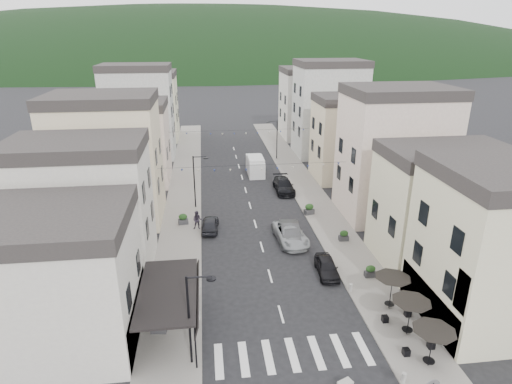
% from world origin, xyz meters
% --- Properties ---
extents(ground, '(700.00, 700.00, 0.00)m').
position_xyz_m(ground, '(0.00, 0.00, 0.00)').
color(ground, black).
rests_on(ground, ground).
extents(sidewalk_left, '(4.00, 76.00, 0.12)m').
position_xyz_m(sidewalk_left, '(-7.50, 32.00, 0.06)').
color(sidewalk_left, slate).
rests_on(sidewalk_left, ground).
extents(sidewalk_right, '(4.00, 76.00, 0.12)m').
position_xyz_m(sidewalk_right, '(7.50, 32.00, 0.06)').
color(sidewalk_right, slate).
rests_on(sidewalk_right, ground).
extents(hill_backdrop, '(640.00, 360.00, 70.00)m').
position_xyz_m(hill_backdrop, '(0.00, 300.00, 0.00)').
color(hill_backdrop, black).
rests_on(hill_backdrop, ground).
extents(boutique_building, '(12.00, 8.00, 8.00)m').
position_xyz_m(boutique_building, '(-15.50, 5.00, 4.00)').
color(boutique_building, beige).
rests_on(boutique_building, ground).
extents(bistro_building, '(10.00, 8.00, 10.00)m').
position_xyz_m(bistro_building, '(14.50, 4.00, 5.00)').
color(bistro_building, beige).
rests_on(bistro_building, ground).
extents(boutique_awning, '(3.77, 7.50, 3.28)m').
position_xyz_m(boutique_awning, '(-7.25, 5.00, 3.11)').
color(boutique_awning, black).
rests_on(boutique_awning, ground).
extents(buildings_row_left, '(10.20, 54.16, 14.00)m').
position_xyz_m(buildings_row_left, '(-14.50, 37.75, 6.12)').
color(buildings_row_left, beige).
rests_on(buildings_row_left, ground).
extents(buildings_row_right, '(10.20, 54.16, 14.50)m').
position_xyz_m(buildings_row_right, '(14.50, 36.59, 6.32)').
color(buildings_row_right, beige).
rests_on(buildings_row_right, ground).
extents(cafe_terrace, '(2.50, 8.10, 2.53)m').
position_xyz_m(cafe_terrace, '(7.70, 2.80, 2.36)').
color(cafe_terrace, black).
rests_on(cafe_terrace, ground).
extents(streetlamp_left_near, '(1.70, 0.56, 6.00)m').
position_xyz_m(streetlamp_left_near, '(-5.82, 2.00, 3.70)').
color(streetlamp_left_near, black).
rests_on(streetlamp_left_near, ground).
extents(streetlamp_left_far, '(1.70, 0.56, 6.00)m').
position_xyz_m(streetlamp_left_far, '(-5.82, 26.00, 3.70)').
color(streetlamp_left_far, black).
rests_on(streetlamp_left_far, ground).
extents(streetlamp_right_far, '(1.70, 0.56, 6.00)m').
position_xyz_m(streetlamp_right_far, '(5.82, 44.00, 3.70)').
color(streetlamp_right_far, black).
rests_on(streetlamp_right_far, ground).
extents(bollards, '(11.66, 10.26, 0.60)m').
position_xyz_m(bollards, '(0.00, 5.50, 0.42)').
color(bollards, gray).
rests_on(bollards, ground).
extents(bunting_near, '(19.00, 0.28, 0.62)m').
position_xyz_m(bunting_near, '(0.00, 22.00, 5.65)').
color(bunting_near, black).
rests_on(bunting_near, ground).
extents(bunting_far, '(19.00, 0.28, 0.62)m').
position_xyz_m(bunting_far, '(0.00, 38.00, 5.65)').
color(bunting_far, black).
rests_on(bunting_far, ground).
extents(parked_car_a, '(1.81, 4.02, 1.34)m').
position_xyz_m(parked_car_a, '(4.60, 10.75, 0.67)').
color(parked_car_a, black).
rests_on(parked_car_a, ground).
extents(parked_car_b, '(2.09, 4.95, 1.59)m').
position_xyz_m(parked_car_b, '(2.80, 16.96, 0.80)').
color(parked_car_b, '#343437').
rests_on(parked_car_b, ground).
extents(parked_car_c, '(2.97, 5.74, 1.55)m').
position_xyz_m(parked_car_c, '(2.80, 16.72, 0.77)').
color(parked_car_c, gray).
rests_on(parked_car_c, ground).
extents(parked_car_d, '(2.18, 5.35, 1.55)m').
position_xyz_m(parked_car_d, '(4.60, 29.94, 0.78)').
color(parked_car_d, black).
rests_on(parked_car_d, ground).
extents(parked_car_e, '(1.93, 4.09, 1.35)m').
position_xyz_m(parked_car_e, '(-4.60, 20.10, 0.68)').
color(parked_car_e, black).
rests_on(parked_car_e, ground).
extents(delivery_van, '(2.10, 5.28, 2.53)m').
position_xyz_m(delivery_van, '(1.96, 37.15, 1.24)').
color(delivery_van, silver).
rests_on(delivery_van, ground).
extents(pedestrian_a, '(0.67, 0.59, 1.55)m').
position_xyz_m(pedestrian_a, '(-7.21, 10.03, 0.89)').
color(pedestrian_a, black).
rests_on(pedestrian_a, sidewalk_left).
extents(pedestrian_b, '(1.04, 0.88, 1.91)m').
position_xyz_m(pedestrian_b, '(-5.84, 20.26, 1.07)').
color(pedestrian_b, '#27212C').
rests_on(pedestrian_b, sidewalk_left).
extents(planter_la, '(1.08, 0.68, 1.14)m').
position_xyz_m(planter_la, '(-8.27, 5.01, 0.68)').
color(planter_la, '#2F2E31').
rests_on(planter_la, sidewalk_left).
extents(planter_lb, '(1.05, 0.66, 1.11)m').
position_xyz_m(planter_lb, '(-7.30, 21.65, 0.66)').
color(planter_lb, '#2F3032').
rests_on(planter_lb, sidewalk_left).
extents(planter_ra, '(0.89, 0.50, 1.00)m').
position_xyz_m(planter_ra, '(7.89, 9.77, 0.60)').
color(planter_ra, '#29282B').
rests_on(planter_ra, sidewalk_right).
extents(planter_rb, '(0.93, 0.54, 1.02)m').
position_xyz_m(planter_rb, '(7.76, 16.14, 0.61)').
color(planter_rb, '#313134').
rests_on(planter_rb, sidewalk_right).
extents(planter_rc, '(1.17, 0.86, 1.18)m').
position_xyz_m(planter_rc, '(6.00, 22.54, 0.69)').
color(planter_rc, '#2D2E30').
rests_on(planter_rc, sidewalk_right).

